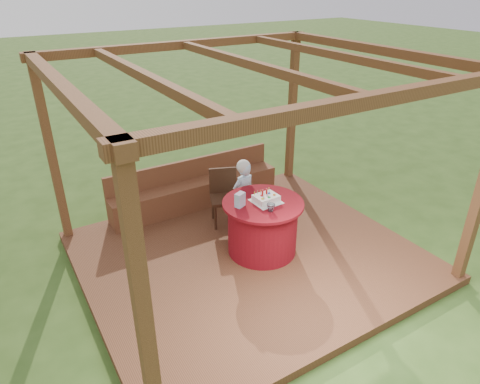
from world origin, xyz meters
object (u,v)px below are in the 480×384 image
chair (224,194)px  birthday_cake (266,198)px  elderly_woman (243,193)px  gift_bag (240,200)px  bench (196,191)px  drinking_glass (271,208)px  table (262,226)px

chair → birthday_cake: size_ratio=2.35×
elderly_woman → gift_bag: bearing=-124.9°
bench → gift_bag: gift_bag is taller
drinking_glass → birthday_cake: bearing=69.0°
gift_bag → drinking_glass: bearing=-73.0°
table → gift_bag: bearing=169.4°
chair → drinking_glass: 1.34m
bench → elderly_woman: size_ratio=2.64×
bench → birthday_cake: 1.88m
table → chair: (-0.05, 1.03, 0.09)m
table → birthday_cake: 0.45m
drinking_glass → gift_bag: bearing=130.4°
chair → gift_bag: size_ratio=4.47×
drinking_glass → elderly_woman: bearing=79.3°
table → birthday_cake: size_ratio=3.00×
table → birthday_cake: (0.04, -0.01, 0.44)m
elderly_woman → drinking_glass: elderly_woman is taller
gift_bag → drinking_glass: (0.28, -0.33, -0.05)m
chair → drinking_glass: bearing=-90.4°
elderly_woman → gift_bag: size_ratio=5.73×
bench → gift_bag: size_ratio=15.15×
birthday_cake → drinking_glass: (-0.10, -0.25, 0.00)m
elderly_woman → table: bearing=-100.3°
bench → drinking_glass: bearing=-86.0°
table → elderly_woman: size_ratio=1.00×
bench → gift_bag: 1.81m
elderly_woman → chair: bearing=121.3°
bench → table: (0.20, -1.76, 0.14)m
birthday_cake → chair: bearing=94.8°
table → elderly_woman: 0.77m
table → drinking_glass: drinking_glass is taller
table → gift_bag: (-0.33, 0.06, 0.49)m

